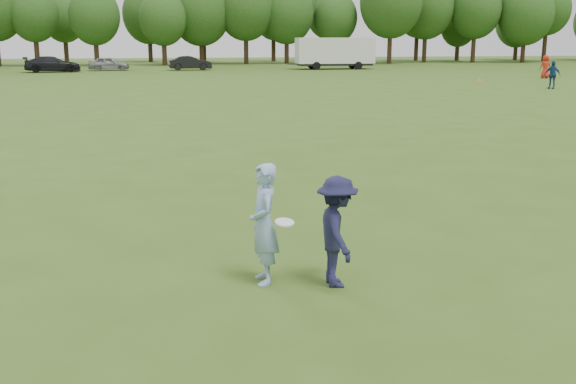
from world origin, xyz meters
name	(u,v)px	position (x,y,z in m)	size (l,w,h in m)	color
ground	(253,287)	(0.00, 0.00, 0.00)	(200.00, 200.00, 0.00)	#375317
thrower	(264,224)	(0.18, 0.17, 0.86)	(0.63, 0.41, 1.72)	#89A9D3
defender	(337,232)	(1.16, -0.11, 0.78)	(1.01, 0.58, 1.56)	#1A1B3A
player_far_b	(552,75)	(23.67, 32.30, 0.90)	(1.06, 0.44, 1.80)	navy
player_far_c	(545,67)	(29.21, 42.64, 0.94)	(0.92, 0.60, 1.88)	red
car_d	(52,64)	(-12.08, 59.26, 0.75)	(2.10, 5.16, 1.50)	black
car_e	(109,64)	(-7.04, 61.46, 0.68)	(1.61, 4.00, 1.36)	gray
car_f	(190,63)	(1.01, 60.88, 0.71)	(1.50, 4.29, 1.41)	black
field_cone	(479,79)	(22.53, 40.56, 0.15)	(0.28, 0.28, 0.30)	orange
disc_in_play	(284,222)	(0.44, -0.02, 0.92)	(0.30, 0.30, 0.09)	white
cargo_trailer	(335,52)	(15.87, 60.50, 1.78)	(9.00, 2.75, 3.20)	white
treeline	(200,12)	(2.81, 76.90, 6.26)	(130.35, 18.39, 11.74)	#332114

